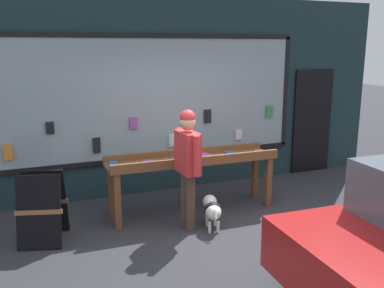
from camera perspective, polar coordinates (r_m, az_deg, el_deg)
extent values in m
plane|color=#2D2D33|center=(5.91, 4.47, -12.69)|extent=(40.00, 40.00, 0.00)
cube|color=#192D33|center=(7.59, -3.62, 6.47)|extent=(8.83, 0.20, 3.41)
cube|color=#8C9EA8|center=(7.39, -5.27, 6.09)|extent=(5.39, 0.03, 2.08)
cube|color=black|center=(7.34, -5.44, 14.18)|extent=(5.47, 0.06, 0.08)
cube|color=black|center=(7.58, -5.11, -1.75)|extent=(5.47, 0.06, 0.08)
cube|color=black|center=(8.59, 12.28, 6.80)|extent=(0.08, 0.06, 2.08)
cube|color=orange|center=(7.14, -23.34, -1.04)|extent=(0.13, 0.03, 0.25)
cube|color=black|center=(7.09, -18.42, 2.04)|extent=(0.12, 0.03, 0.19)
cube|color=black|center=(7.24, -12.59, -0.16)|extent=(0.12, 0.03, 0.26)
cube|color=#994CA5|center=(7.31, -7.79, 2.79)|extent=(0.13, 0.03, 0.20)
cube|color=silver|center=(7.59, -2.53, 0.50)|extent=(0.17, 0.03, 0.22)
cube|color=black|center=(7.77, 2.08, 3.72)|extent=(0.13, 0.03, 0.24)
cube|color=silver|center=(8.13, 6.23, 1.25)|extent=(0.13, 0.03, 0.19)
cube|color=#338C4C|center=(8.40, 10.29, 4.28)|extent=(0.14, 0.03, 0.23)
cube|color=black|center=(9.09, 15.72, 2.91)|extent=(0.90, 0.04, 2.10)
cube|color=brown|center=(6.20, -9.92, -7.51)|extent=(0.09, 0.09, 0.81)
cube|color=brown|center=(7.05, 10.13, -5.01)|extent=(0.09, 0.09, 0.81)
cube|color=brown|center=(6.62, -10.67, -6.24)|extent=(0.09, 0.09, 0.81)
cube|color=brown|center=(7.41, 8.37, -4.04)|extent=(0.09, 0.09, 0.81)
cube|color=brown|center=(6.60, 0.07, -2.18)|extent=(2.67, 0.69, 0.04)
cube|color=brown|center=(6.34, 0.95, -2.25)|extent=(2.66, 0.14, 0.12)
cube|color=brown|center=(6.83, -0.74, -1.14)|extent=(2.66, 0.14, 0.12)
cube|color=#2659B2|center=(6.41, -10.45, -2.54)|extent=(0.17, 0.24, 0.02)
cube|color=#994CA5|center=(6.36, -5.87, -2.48)|extent=(0.21, 0.25, 0.03)
cube|color=#994CA5|center=(6.58, -1.74, -1.93)|extent=(0.17, 0.23, 0.02)
cube|color=#994CA5|center=(6.78, 1.82, -1.48)|extent=(0.19, 0.25, 0.02)
cube|color=#2659B2|center=(6.93, 5.13, -1.21)|extent=(0.16, 0.21, 0.02)
cube|color=orange|center=(7.04, 9.07, -1.06)|extent=(0.20, 0.25, 0.03)
cylinder|color=#4C382D|center=(6.05, -0.26, -7.79)|extent=(0.14, 0.14, 0.82)
cylinder|color=#4C382D|center=(6.19, -0.87, -7.31)|extent=(0.14, 0.14, 0.82)
cube|color=red|center=(5.91, -0.59, -1.14)|extent=(0.23, 0.47, 0.58)
cylinder|color=red|center=(5.65, 0.60, -1.65)|extent=(0.09, 0.09, 0.56)
cylinder|color=red|center=(6.17, -1.67, -0.40)|extent=(0.09, 0.09, 0.56)
sphere|color=tan|center=(5.82, -0.60, 2.91)|extent=(0.22, 0.22, 0.22)
sphere|color=red|center=(5.81, -0.60, 3.56)|extent=(0.21, 0.21, 0.21)
ellipsoid|color=white|center=(6.13, 2.75, -8.90)|extent=(0.33, 0.44, 0.23)
ellipsoid|color=black|center=(6.13, 2.75, -8.81)|extent=(0.30, 0.29, 0.25)
sphere|color=white|center=(6.33, 2.37, -7.72)|extent=(0.21, 0.21, 0.21)
cylinder|color=white|center=(5.91, 3.15, -9.38)|extent=(0.05, 0.10, 0.12)
cylinder|color=white|center=(6.32, 3.07, -10.13)|extent=(0.04, 0.04, 0.16)
cylinder|color=white|center=(6.30, 2.00, -10.20)|extent=(0.04, 0.04, 0.16)
cylinder|color=white|center=(6.11, 3.48, -10.98)|extent=(0.04, 0.04, 0.16)
cylinder|color=white|center=(6.09, 2.38, -11.05)|extent=(0.04, 0.04, 0.16)
cube|color=black|center=(5.86, -19.78, -8.56)|extent=(0.60, 0.38, 0.95)
cube|color=brown|center=(5.86, -19.78, -8.56)|extent=(0.58, 0.22, 0.07)
cube|color=black|center=(6.22, -18.91, -7.25)|extent=(0.60, 0.38, 0.95)
cube|color=brown|center=(6.22, -18.91, -7.25)|extent=(0.58, 0.22, 0.07)
cylinder|color=black|center=(5.09, 16.35, -13.89)|extent=(0.61, 0.22, 0.60)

